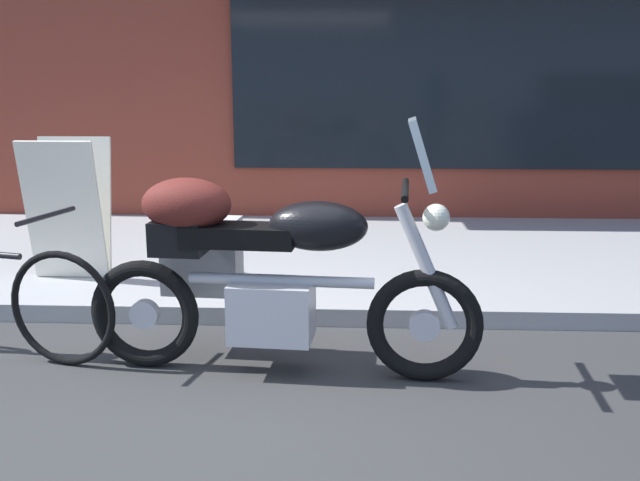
{
  "coord_description": "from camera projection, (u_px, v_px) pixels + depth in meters",
  "views": [
    {
      "loc": [
        0.7,
        -3.28,
        1.57
      ],
      "look_at": [
        0.53,
        0.54,
        0.7
      ],
      "focal_mm": 39.9,
      "sensor_mm": 36.0,
      "label": 1
    }
  ],
  "objects": [
    {
      "name": "ground_plane",
      "position": [
        211.0,
        399.0,
        3.58
      ],
      "size": [
        80.0,
        80.0,
        0.0
      ],
      "primitive_type": "plane",
      "color": "#373737"
    },
    {
      "name": "touring_motorcycle",
      "position": [
        257.0,
        265.0,
        3.81
      ],
      "size": [
        2.14,
        0.77,
        1.38
      ],
      "color": "black",
      "rests_on": "ground_plane"
    },
    {
      "name": "sandwich_board_sign",
      "position": [
        69.0,
        208.0,
        5.24
      ],
      "size": [
        0.55,
        0.43,
        1.03
      ],
      "color": "silver",
      "rests_on": "sidewalk_curb"
    }
  ]
}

